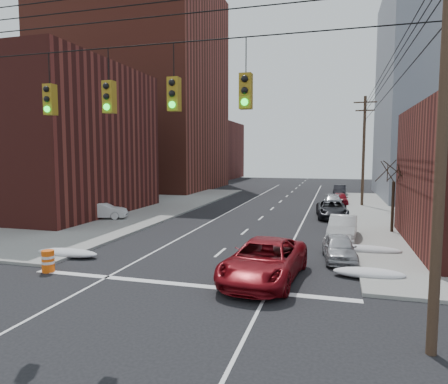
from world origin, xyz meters
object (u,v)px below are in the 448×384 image
Objects in this scene: lot_car_c at (46,207)px; lot_car_b at (130,196)px; parked_car_d at (333,202)px; lot_car_d at (124,194)px; parked_car_c at (332,209)px; red_pickup at (264,260)px; parked_car_a at (339,248)px; parked_car_b at (343,228)px; lot_car_a at (102,211)px; parked_car_e at (340,198)px; parked_car_f at (340,190)px; construction_barrel at (48,261)px.

lot_car_b is at bearing -24.31° from lot_car_c.
lot_car_d is (-22.26, -1.26, 0.24)m from parked_car_d.
parked_car_c is 24.10m from lot_car_c.
red_pickup is 24.25m from parked_car_d.
lot_car_b reaches higher than parked_car_a.
parked_car_b is 18.55m from lot_car_a.
parked_car_b is at bearing -107.11° from lot_car_c.
lot_car_c is (-24.12, 2.77, 0.07)m from parked_car_b.
parked_car_a is 0.84× the size of parked_car_b.
red_pickup reaches higher than parked_car_e.
parked_car_f is (0.00, 27.19, -0.06)m from parked_car_b.
parked_car_f is 26.12m from lot_car_b.
lot_car_a is at bearing -150.36° from lot_car_b.
parked_car_d is (-0.46, 20.01, -0.02)m from parked_car_a.
parked_car_a is at bearing -118.65° from lot_car_c.
parked_car_a is 0.92× the size of parked_car_f.
lot_car_c reaches higher than construction_barrel.
lot_car_c reaches higher than parked_car_c.
lot_car_d is (1.18, 10.95, 0.05)m from lot_car_c.
lot_car_d is (-22.20, 5.09, 0.15)m from parked_car_c.
lot_car_a is 5.73m from lot_car_c.
parked_car_a is 29.46m from lot_car_d.
parked_car_c reaches higher than parked_car_e.
red_pickup is at bearing -127.80° from lot_car_b.
lot_car_c reaches higher than parked_car_a.
lot_car_c is at bearing 66.46° from lot_car_a.
lot_car_d is (-19.65, 22.85, 0.02)m from red_pickup.
construction_barrel is at bearing -162.25° from parked_car_a.
construction_barrel is (8.81, -23.29, -0.31)m from lot_car_b.
construction_barrel is (-9.61, -1.50, -0.34)m from red_pickup.
lot_car_a is (-17.67, -6.33, 0.07)m from parked_car_c.
lot_car_d is at bearing 162.21° from parked_car_c.
parked_car_c is at bearing -89.14° from lot_car_a.
parked_car_b is 0.94× the size of lot_car_b.
parked_car_a is at bearing -117.49° from lot_car_b.
parked_car_c reaches higher than parked_car_a.
parked_car_d is 21.15m from lot_car_b.
red_pickup is at bearing -130.30° from lot_car_c.
parked_car_c is at bearing 86.79° from red_pickup.
parked_car_f is 26.60m from lot_car_d.
parked_car_e is at bearing -87.17° from parked_car_f.
parked_car_a is 13.67m from parked_car_c.
parked_car_b is at bearing -89.94° from parked_car_c.
lot_car_b is 24.90m from construction_barrel.
red_pickup is 1.60× the size of parked_car_a.
parked_car_d is at bearing 88.78° from red_pickup.
parked_car_c is 22.77m from lot_car_d.
lot_car_c is 4.66× the size of construction_barrel.
parked_car_b reaches higher than parked_car_a.
parked_car_c is (-0.52, 13.66, 0.07)m from parked_car_a.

